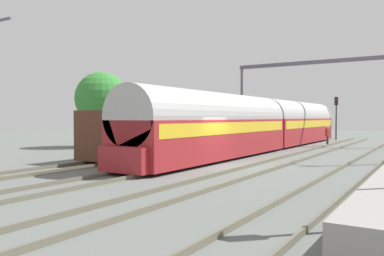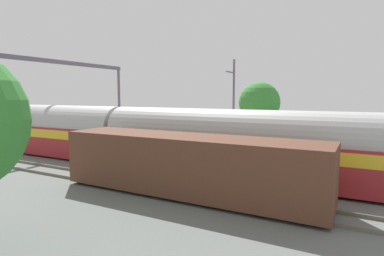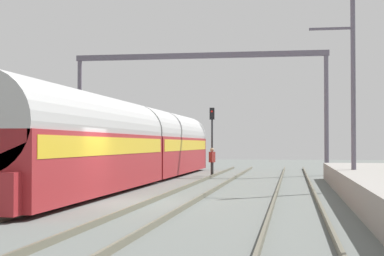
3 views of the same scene
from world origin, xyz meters
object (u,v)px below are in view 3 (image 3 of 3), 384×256
Objects in this scene: railway_signal_far at (212,130)px; catenary_gantry at (199,83)px; passenger_train at (134,144)px; person_crossing at (212,159)px.

catenary_gantry reaches higher than railway_signal_far.
passenger_train is 18.99× the size of person_crossing.
railway_signal_far is at bearing 83.30° from passenger_train.
railway_signal_far is 7.94m from catenary_gantry.
railway_signal_far is at bearing 90.77° from catenary_gantry.
passenger_train reaches higher than person_crossing.
person_crossing is 0.37× the size of railway_signal_far.
person_crossing is at bearing -61.57° from catenary_gantry.
passenger_train is at bearing -102.75° from catenary_gantry.
person_crossing is at bearing 65.66° from passenger_train.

